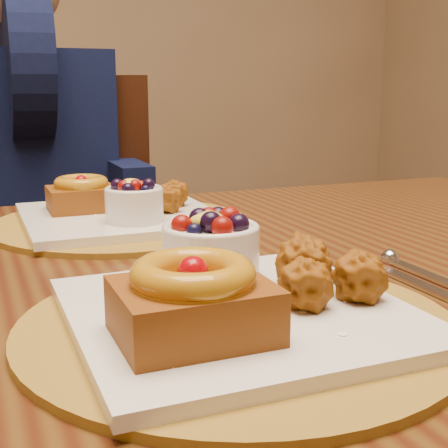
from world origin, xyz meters
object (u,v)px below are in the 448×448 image
Objects in this scene: place_setting_near at (232,297)px; dining_table at (165,325)px; diner at (29,126)px; place_setting_far at (120,212)px; chair_far at (52,261)px.

dining_table is at bearing 89.14° from place_setting_near.
diner reaches higher than dining_table.
place_setting_far is (0.00, 0.43, -0.01)m from place_setting_near.
place_setting_far reaches higher than dining_table.
dining_table is 0.24m from place_setting_far.
place_setting_near is 1.00× the size of place_setting_far.
dining_table is at bearing -101.61° from diner.
place_setting_far is 0.73m from diner.
place_setting_near is at bearing -102.42° from diner.
dining_table is 1.62× the size of chair_far.
place_setting_far is 0.65m from chair_far.
diner is (-0.06, 0.94, 0.19)m from dining_table.
place_setting_far is 0.38× the size of chair_far.
dining_table is 0.83m from chair_far.
diner is at bearing 116.47° from chair_far.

